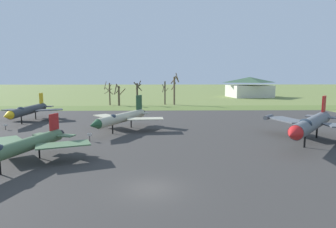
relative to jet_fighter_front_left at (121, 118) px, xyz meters
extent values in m
plane|color=olive|center=(5.30, -22.80, -2.10)|extent=(600.00, 600.00, 0.00)
cube|color=#383533|center=(5.30, -4.34, -2.08)|extent=(83.88, 61.54, 0.05)
cube|color=#5A6E31|center=(5.30, 32.43, -2.07)|extent=(143.88, 12.00, 0.06)
cylinder|color=#B7B293|center=(0.10, 0.23, -0.05)|extent=(6.26, 11.98, 1.43)
cone|color=#234C2D|center=(-2.72, -6.27, -0.05)|extent=(1.90, 2.12, 1.32)
cylinder|color=black|center=(2.69, 6.20, -0.05)|extent=(1.24, 1.12, 1.00)
ellipsoid|color=#19232D|center=(-0.90, -2.08, 0.35)|extent=(0.97, 1.82, 0.91)
cube|color=#B7B293|center=(-2.62, 2.59, -0.15)|extent=(5.31, 5.76, 0.13)
cube|color=#B7B293|center=(3.69, -0.14, -0.15)|extent=(5.60, 2.81, 0.13)
cube|color=#234C2D|center=(2.32, 5.35, 1.90)|extent=(0.88, 1.74, 2.45)
cube|color=#B7B293|center=(1.33, 5.75, 0.06)|extent=(1.96, 1.85, 0.13)
cube|color=#B7B293|center=(3.28, 4.90, 0.06)|extent=(1.96, 1.85, 0.13)
cylinder|color=black|center=(-0.99, -2.28, -1.43)|extent=(0.19, 0.19, 1.34)
cylinder|color=black|center=(1.19, 2.74, -1.43)|extent=(0.19, 0.19, 1.34)
cylinder|color=black|center=(-3.13, -7.07, -1.72)|extent=(0.08, 0.08, 0.76)
cube|color=white|center=(-3.13, -7.07, -1.17)|extent=(0.53, 0.29, 0.40)
cylinder|color=#565B60|center=(25.12, -8.42, 0.37)|extent=(10.97, 12.50, 1.72)
cone|color=red|center=(19.55, -14.98, 0.37)|extent=(2.69, 2.77, 1.59)
cylinder|color=black|center=(30.17, -2.46, 0.37)|extent=(1.53, 1.50, 1.21)
ellipsoid|color=#19232D|center=(22.92, -11.02, 0.84)|extent=(1.15, 2.17, 1.08)
cube|color=#565B60|center=(23.79, -4.15, 0.24)|extent=(4.16, 6.34, 0.16)
cylinder|color=#565B60|center=(22.26, -1.46, 0.24)|extent=(2.27, 2.52, 0.64)
cube|color=red|center=(29.53, -3.22, 2.38)|extent=(1.35, 1.54, 2.30)
cube|color=#565B60|center=(28.46, -2.51, 0.50)|extent=(2.45, 2.43, 0.16)
cube|color=#565B60|center=(30.40, -4.16, 0.50)|extent=(2.45, 2.43, 0.16)
cylinder|color=black|center=(23.00, -10.92, -1.30)|extent=(0.23, 0.23, 1.61)
cylinder|color=black|center=(27.25, -5.91, -1.30)|extent=(0.23, 0.23, 1.61)
cylinder|color=#4C6B47|center=(-6.97, -17.04, -0.23)|extent=(4.14, 11.26, 1.30)
cylinder|color=black|center=(-5.46, -11.33, -0.23)|extent=(1.07, 0.93, 0.91)
cube|color=#4C6B47|center=(-9.48, -14.28, -0.33)|extent=(4.96, 5.35, 0.12)
cube|color=#4C6B47|center=(-3.43, -15.87, -0.33)|extent=(5.48, 4.03, 0.12)
cube|color=#B21E1E|center=(-5.66, -12.09, 1.32)|extent=(0.53, 1.49, 1.80)
cube|color=#4C6B47|center=(-6.94, -11.83, -0.14)|extent=(2.33, 1.71, 0.12)
cube|color=#4C6B47|center=(-4.42, -12.50, -0.14)|extent=(2.33, 1.71, 0.12)
cylinder|color=black|center=(-7.60, -19.45, -1.49)|extent=(0.17, 0.17, 1.22)
cylinder|color=black|center=(-6.34, -14.64, -1.49)|extent=(0.17, 0.17, 1.22)
cylinder|color=#33383D|center=(-18.52, 9.53, 0.07)|extent=(1.70, 13.18, 1.52)
cone|color=yellow|center=(-18.42, 1.94, 0.07)|extent=(1.42, 2.05, 1.40)
cylinder|color=black|center=(-18.62, 16.41, 0.07)|extent=(1.07, 0.85, 1.06)
ellipsoid|color=#19232D|center=(-18.48, 6.44, 0.49)|extent=(1.14, 2.15, 1.07)
cube|color=#33383D|center=(-21.71, 11.08, -0.04)|extent=(5.30, 3.76, 0.14)
cube|color=#33383D|center=(-15.37, 11.16, -0.04)|extent=(5.31, 3.86, 0.14)
cube|color=yellow|center=(-18.60, 15.56, 1.89)|extent=(0.20, 1.57, 2.12)
cube|color=#33383D|center=(-19.89, 15.38, 0.19)|extent=(1.99, 1.44, 0.14)
cube|color=#33383D|center=(-17.31, 15.42, 0.19)|extent=(1.99, 1.44, 0.14)
cylinder|color=black|center=(-18.48, 6.63, -1.39)|extent=(0.20, 0.20, 1.42)
cylinder|color=black|center=(-18.56, 12.42, -1.39)|extent=(0.20, 0.20, 1.42)
cylinder|color=black|center=(-18.42, 1.33, -1.78)|extent=(0.08, 0.08, 0.64)
cube|color=white|center=(-18.42, 1.33, -1.32)|extent=(0.66, 0.24, 0.34)
cylinder|color=brown|center=(-9.09, 40.77, 1.19)|extent=(0.39, 0.39, 6.58)
cylinder|color=brown|center=(-9.67, 41.80, 2.02)|extent=(2.20, 1.32, 1.58)
cylinder|color=brown|center=(-9.01, 39.67, 2.15)|extent=(2.35, 0.37, 2.20)
cylinder|color=brown|center=(-10.36, 40.83, 3.78)|extent=(0.29, 2.65, 2.38)
cylinder|color=brown|center=(-9.12, 41.27, 3.29)|extent=(1.13, 0.21, 1.71)
cylinder|color=brown|center=(-6.15, 39.10, 0.77)|extent=(0.56, 0.56, 5.74)
cylinder|color=brown|center=(-6.39, 39.66, 2.41)|extent=(1.34, 0.72, 1.73)
cylinder|color=brown|center=(-5.29, 40.06, 1.88)|extent=(2.19, 2.00, 2.09)
cylinder|color=brown|center=(-6.40, 38.70, 3.53)|extent=(1.13, 0.84, 1.54)
cylinder|color=brown|center=(-7.09, 39.28, 2.67)|extent=(0.71, 2.18, 2.95)
cylinder|color=#42382D|center=(-0.95, 40.53, 1.15)|extent=(0.56, 0.56, 6.51)
cylinder|color=#42382D|center=(-0.45, 41.08, 3.94)|extent=(1.46, 1.35, 2.44)
cylinder|color=#42382D|center=(-0.66, 39.42, 3.48)|extent=(2.48, 0.91, 2.66)
cylinder|color=#42382D|center=(-0.59, 41.30, 3.49)|extent=(1.78, 1.00, 1.51)
cylinder|color=#42382D|center=(7.30, 42.57, 1.42)|extent=(0.40, 0.40, 7.04)
cylinder|color=#42382D|center=(7.73, 43.14, 2.21)|extent=(1.31, 1.04, 1.39)
cylinder|color=#42382D|center=(6.77, 42.77, 2.52)|extent=(0.65, 1.29, 1.77)
cylinder|color=#42382D|center=(6.88, 42.21, 3.37)|extent=(0.98, 1.09, 1.37)
cylinder|color=brown|center=(10.11, 42.13, 2.11)|extent=(0.54, 0.54, 8.43)
cylinder|color=brown|center=(10.97, 41.69, 6.13)|extent=(1.19, 1.99, 2.61)
cylinder|color=brown|center=(10.93, 41.58, 5.63)|extent=(1.45, 1.96, 2.06)
cylinder|color=brown|center=(9.95, 42.75, 3.46)|extent=(1.53, 0.66, 2.29)
cylinder|color=brown|center=(9.89, 42.90, 5.16)|extent=(1.83, 0.79, 2.00)
cube|color=beige|center=(43.07, 74.21, 0.35)|extent=(17.78, 15.23, 4.92)
pyramid|color=#38563D|center=(43.07, 74.21, 5.10)|extent=(18.67, 15.99, 2.29)
camera|label=1|loc=(6.11, -42.83, 6.18)|focal=30.04mm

